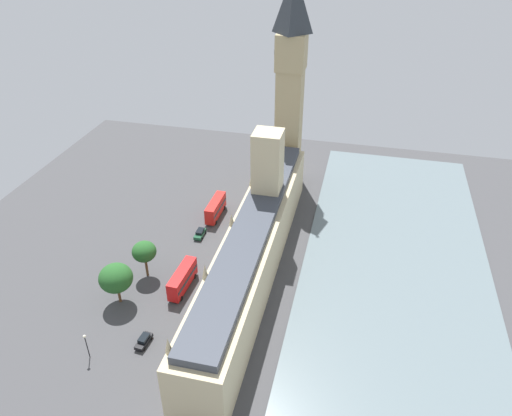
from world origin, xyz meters
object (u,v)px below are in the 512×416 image
(plane_tree_far_end, at_px, (144,252))
(street_lamp_corner, at_px, (86,342))
(parliament_building, at_px, (255,243))
(double_decker_bus_near_tower, at_px, (216,208))
(plane_tree_leading, at_px, (116,278))
(car_dark_green_trailing, at_px, (200,233))
(pedestrian_under_trees, at_px, (193,317))
(car_black_kerbside, at_px, (144,340))
(double_decker_bus_by_river_gate, at_px, (182,279))
(clock_tower, at_px, (290,81))

(plane_tree_far_end, xyz_separation_m, street_lamp_corner, (0.76, 23.84, -2.54))
(parliament_building, relative_size, plane_tree_far_end, 8.81)
(double_decker_bus_near_tower, distance_m, plane_tree_leading, 36.98)
(plane_tree_leading, height_order, street_lamp_corner, plane_tree_leading)
(car_dark_green_trailing, bearing_deg, pedestrian_under_trees, 106.18)
(car_black_kerbside, bearing_deg, double_decker_bus_by_river_gate, -90.40)
(double_decker_bus_near_tower, xyz_separation_m, pedestrian_under_trees, (-6.82, 36.99, -1.86))
(car_dark_green_trailing, distance_m, pedestrian_under_trees, 28.57)
(clock_tower, relative_size, car_black_kerbside, 13.29)
(double_decker_bus_by_river_gate, bearing_deg, car_black_kerbside, -92.80)
(car_dark_green_trailing, distance_m, street_lamp_corner, 41.44)
(street_lamp_corner, bearing_deg, plane_tree_far_end, -91.83)
(parliament_building, xyz_separation_m, street_lamp_corner, (23.51, 31.33, -3.48))
(parliament_building, height_order, plane_tree_leading, parliament_building)
(double_decker_bus_by_river_gate, height_order, car_black_kerbside, double_decker_bus_by_river_gate)
(clock_tower, xyz_separation_m, car_dark_green_trailing, (15.79, 33.01, -29.24))
(clock_tower, distance_m, car_dark_green_trailing, 46.84)
(clock_tower, relative_size, plane_tree_leading, 6.28)
(car_black_kerbside, relative_size, pedestrian_under_trees, 2.55)
(double_decker_bus_near_tower, height_order, plane_tree_leading, plane_tree_leading)
(car_black_kerbside, bearing_deg, car_dark_green_trailing, -82.94)
(car_dark_green_trailing, bearing_deg, parliament_building, 150.10)
(plane_tree_leading, bearing_deg, double_decker_bus_near_tower, -105.34)
(plane_tree_far_end, bearing_deg, clock_tower, -114.13)
(clock_tower, bearing_deg, street_lamp_corner, 72.60)
(double_decker_bus_near_tower, height_order, pedestrian_under_trees, double_decker_bus_near_tower)
(parliament_building, relative_size, car_dark_green_trailing, 17.18)
(car_dark_green_trailing, bearing_deg, double_decker_bus_by_river_gate, 98.18)
(pedestrian_under_trees, xyz_separation_m, street_lamp_corner, (15.25, 13.23, 3.26))
(double_decker_bus_near_tower, relative_size, pedestrian_under_trees, 6.14)
(double_decker_bus_by_river_gate, xyz_separation_m, plane_tree_far_end, (9.25, -2.17, 3.94))
(car_black_kerbside, distance_m, street_lamp_corner, 10.37)
(car_black_kerbside, bearing_deg, pedestrian_under_trees, -125.43)
(plane_tree_far_end, distance_m, street_lamp_corner, 23.98)
(car_black_kerbside, distance_m, pedestrian_under_trees, 10.53)
(plane_tree_far_end, height_order, street_lamp_corner, plane_tree_far_end)
(double_decker_bus_near_tower, bearing_deg, double_decker_bus_by_river_gate, 94.06)
(plane_tree_leading, bearing_deg, street_lamp_corner, 95.05)
(clock_tower, relative_size, car_dark_green_trailing, 12.80)
(clock_tower, bearing_deg, plane_tree_far_end, 65.87)
(clock_tower, distance_m, plane_tree_leading, 68.09)
(double_decker_bus_by_river_gate, distance_m, plane_tree_leading, 13.78)
(clock_tower, relative_size, street_lamp_corner, 10.21)
(street_lamp_corner, bearing_deg, pedestrian_under_trees, -139.05)
(parliament_building, distance_m, plane_tree_leading, 29.88)
(clock_tower, bearing_deg, pedestrian_under_trees, 82.61)
(car_dark_green_trailing, bearing_deg, plane_tree_far_end, 68.81)
(car_dark_green_trailing, height_order, pedestrian_under_trees, car_dark_green_trailing)
(double_decker_bus_by_river_gate, distance_m, car_black_kerbside, 16.59)
(car_black_kerbside, relative_size, street_lamp_corner, 0.77)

